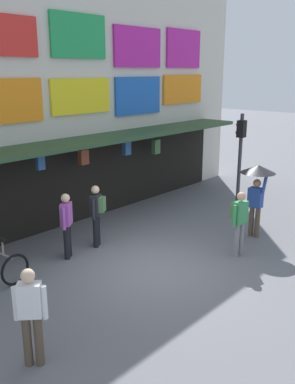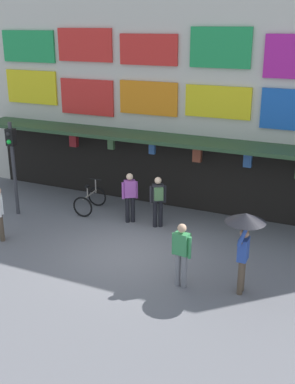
% 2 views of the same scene
% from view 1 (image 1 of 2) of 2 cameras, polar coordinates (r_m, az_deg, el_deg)
% --- Properties ---
extents(ground_plane, '(80.00, 80.00, 0.00)m').
position_cam_1_polar(ground_plane, '(10.33, 0.88, -10.17)').
color(ground_plane, slate).
extents(shopfront, '(18.00, 2.60, 8.00)m').
position_cam_1_polar(shopfront, '(12.77, -15.08, 12.78)').
color(shopfront, beige).
rests_on(shopfront, ground).
extents(traffic_light_far, '(0.30, 0.34, 3.20)m').
position_cam_1_polar(traffic_light_far, '(14.64, 12.34, 6.10)').
color(traffic_light_far, '#38383D').
rests_on(traffic_light_far, ground).
extents(bicycle_parked, '(0.81, 1.21, 1.05)m').
position_cam_1_polar(bicycle_parked, '(10.29, -19.18, -8.80)').
color(bicycle_parked, black).
rests_on(bicycle_parked, ground).
extents(pedestrian_with_umbrella, '(0.96, 0.96, 2.08)m').
position_cam_1_polar(pedestrian_with_umbrella, '(12.07, 14.50, 1.50)').
color(pedestrian_with_umbrella, brown).
rests_on(pedestrian_with_umbrella, ground).
extents(pedestrian_in_yellow, '(0.53, 0.39, 1.68)m').
position_cam_1_polar(pedestrian_in_yellow, '(10.91, 12.19, -3.51)').
color(pedestrian_in_yellow, gray).
rests_on(pedestrian_in_yellow, ground).
extents(pedestrian_in_white, '(0.48, 0.47, 1.68)m').
position_cam_1_polar(pedestrian_in_white, '(11.29, -6.80, -2.58)').
color(pedestrian_in_white, black).
rests_on(pedestrian_in_white, ground).
extents(pedestrian_in_blue, '(0.45, 0.39, 1.68)m').
position_cam_1_polar(pedestrian_in_blue, '(10.71, -10.79, -3.99)').
color(pedestrian_in_blue, black).
rests_on(pedestrian_in_blue, ground).
extents(pedestrian_in_purple, '(0.41, 0.41, 1.68)m').
position_cam_1_polar(pedestrian_in_purple, '(7.07, -15.39, -15.28)').
color(pedestrian_in_purple, brown).
rests_on(pedestrian_in_purple, ground).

